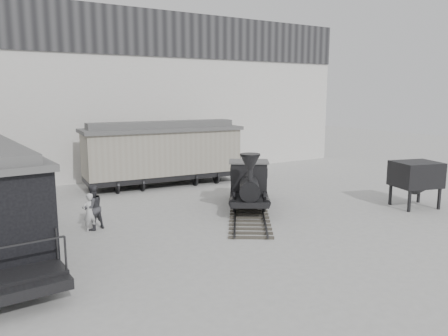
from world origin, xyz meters
TOP-DOWN VIEW (x-y plane):
  - ground at (0.00, 0.00)m, footprint 90.00×90.00m
  - north_wall at (0.00, 14.98)m, footprint 34.00×2.51m
  - locomotive at (1.61, 3.28)m, footprint 6.04×7.86m
  - boxcar at (0.30, 10.58)m, footprint 9.83×3.79m
  - visitor_a at (-5.99, 3.72)m, footprint 0.65×0.49m
  - visitor_b at (-5.81, 3.89)m, footprint 1.10×0.97m
  - coal_hopper at (8.80, -0.81)m, footprint 2.48×2.22m

SIDE VIEW (x-z plane):
  - ground at x=0.00m, z-range 0.00..0.00m
  - visitor_a at x=-5.99m, z-range 0.00..1.61m
  - visitor_b at x=-5.81m, z-range 0.00..1.90m
  - locomotive at x=1.61m, z-range -0.38..2.53m
  - coal_hopper at x=8.80m, z-range 0.35..2.63m
  - boxcar at x=0.30m, z-range 0.10..4.03m
  - north_wall at x=0.00m, z-range 0.05..11.05m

